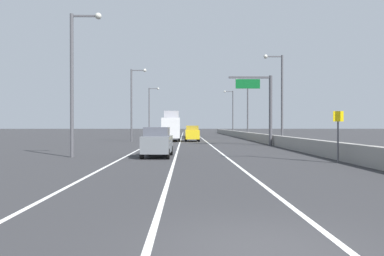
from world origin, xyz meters
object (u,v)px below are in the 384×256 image
Objects in this scene: lamp_post_right_third at (246,104)px; car_green_0 at (190,131)px; speed_advisory_sign at (338,133)px; lamp_post_right_near at (383,59)px; lamp_post_left_mid at (133,100)px; car_yellow_2 at (192,134)px; lamp_post_right_second at (280,93)px; car_white_4 at (173,131)px; overhead_sign_gantry at (264,102)px; car_black_3 at (191,132)px; lamp_post_left_far at (150,108)px; lamp_post_left_near at (76,74)px; box_truck at (171,127)px; car_gray_1 at (157,142)px; lamp_post_right_fourth at (232,110)px.

car_green_0 is (-9.04, 12.23, -4.65)m from lamp_post_right_third.
speed_advisory_sign is 4.64m from lamp_post_right_near.
lamp_post_left_mid reaches higher than car_yellow_2.
lamp_post_left_mid is at bearing 149.79° from lamp_post_right_second.
lamp_post_right_third is at bearing -46.98° from car_white_4.
car_yellow_2 is at bearing 124.82° from overhead_sign_gantry.
car_black_3 reaches higher than car_green_0.
speed_advisory_sign is 0.31× the size of lamp_post_left_far.
car_green_0 is 1.03× the size of car_black_3.
speed_advisory_sign is 17.21m from lamp_post_left_near.
car_green_0 is at bearing 90.54° from car_black_3.
box_truck is (5.02, 1.92, -3.71)m from lamp_post_left_mid.
lamp_post_right_third is (-0.35, 40.15, 0.00)m from lamp_post_right_near.
speed_advisory_sign is 11.49m from car_gray_1.
lamp_post_right_second is at bearing 11.81° from overhead_sign_gantry.
lamp_post_right_near and lamp_post_left_near have the same top height.
lamp_post_right_second is 1.00× the size of lamp_post_left_far.
lamp_post_right_near reaches higher than car_gray_1.
lamp_post_right_third is 20.08m from lamp_post_right_fourth.
overhead_sign_gantry is at bearing -72.38° from car_black_3.
lamp_post_right_third is at bearing 85.55° from overhead_sign_gantry.
lamp_post_left_far is 23.04m from box_truck.
car_gray_1 is 0.88× the size of car_black_3.
lamp_post_right_near and lamp_post_right_third have the same top height.
lamp_post_left_mid and lamp_post_left_far have the same top height.
car_black_3 is at bearing 102.24° from lamp_post_right_near.
lamp_post_right_second is 14.64m from car_yellow_2.
car_yellow_2 is 23.23m from car_white_4.
car_green_0 is (7.96, -1.80, -4.65)m from lamp_post_left_far.
lamp_post_right_third is 1.00× the size of lamp_post_right_fourth.
speed_advisory_sign is 29.49m from car_yellow_2.
overhead_sign_gantry is 0.76× the size of lamp_post_left_far.
car_yellow_2 is at bearing 83.36° from car_gray_1.
lamp_post_right_second reaches higher than car_green_0.
lamp_post_left_near is at bearing -91.09° from lamp_post_left_mid.
lamp_post_left_far is 6.58m from car_white_4.
lamp_post_right_near is 14.41m from car_gray_1.
lamp_post_right_second is 22.58m from lamp_post_left_near.
box_truck is (5.48, 26.01, -3.71)m from lamp_post_left_near.
overhead_sign_gantry is 0.76× the size of lamp_post_right_second.
lamp_post_left_mid is 2.41× the size of car_white_4.
overhead_sign_gantry is at bearing -55.18° from car_yellow_2.
car_green_0 is (-7.89, 50.34, -0.76)m from speed_advisory_sign.
lamp_post_left_far is (-17.35, 54.18, 0.00)m from lamp_post_right_near.
car_yellow_2 is at bearing 107.18° from lamp_post_right_near.
car_black_3 is 11.29m from box_truck.
lamp_post_right_near is 20.08m from lamp_post_right_second.
lamp_post_left_near is (-17.66, -14.08, 0.00)m from lamp_post_right_second.
car_gray_1 is at bearing -126.99° from overhead_sign_gantry.
car_gray_1 is at bearing -102.62° from lamp_post_right_fourth.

